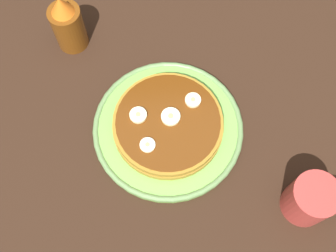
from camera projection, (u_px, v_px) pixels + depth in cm
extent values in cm
cube|color=black|center=(168.00, 133.00, 77.32)|extent=(140.00, 140.00, 3.00)
cylinder|color=#72B74C|center=(168.00, 129.00, 75.22)|extent=(26.53, 26.53, 1.53)
torus|color=#658B50|center=(168.00, 128.00, 74.73)|extent=(26.81, 26.81, 1.07)
cylinder|color=olive|center=(169.00, 125.00, 73.97)|extent=(19.49, 19.49, 1.30)
cylinder|color=olive|center=(168.00, 122.00, 72.74)|extent=(19.13, 19.13, 1.30)
cylinder|color=#592B0A|center=(168.00, 121.00, 72.03)|extent=(18.12, 18.12, 0.16)
cylinder|color=#F0F2B9|center=(171.00, 117.00, 72.00)|extent=(3.31, 3.31, 0.79)
cylinder|color=tan|center=(171.00, 116.00, 71.60)|extent=(0.93, 0.93, 0.08)
cylinder|color=#F7EAB3|center=(193.00, 100.00, 73.19)|extent=(2.78, 2.78, 0.78)
cylinder|color=tan|center=(193.00, 99.00, 72.80)|extent=(0.78, 0.78, 0.08)
cylinder|color=#F1F2BA|center=(138.00, 115.00, 72.11)|extent=(2.99, 2.99, 0.80)
cylinder|color=tan|center=(138.00, 114.00, 71.70)|extent=(0.84, 0.84, 0.08)
cylinder|color=#F1E8B9|center=(148.00, 145.00, 70.14)|extent=(2.65, 2.65, 0.61)
cylinder|color=tan|center=(147.00, 144.00, 69.82)|extent=(0.74, 0.74, 0.08)
cylinder|color=#B23833|center=(310.00, 199.00, 66.88)|extent=(7.47, 7.47, 8.44)
cylinder|color=black|center=(317.00, 195.00, 63.76)|extent=(6.35, 6.35, 0.51)
torus|color=#B23833|center=(334.00, 198.00, 66.99)|extent=(6.07, 1.34, 6.07)
cylinder|color=brown|center=(69.00, 28.00, 78.85)|extent=(6.00, 6.00, 9.27)
cone|color=orange|center=(61.00, 5.00, 72.90)|extent=(4.20, 4.20, 3.60)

